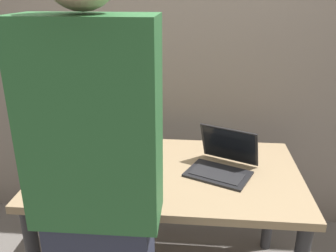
# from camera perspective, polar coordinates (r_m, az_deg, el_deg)

# --- Properties ---
(desk) EXTENTS (1.38, 0.82, 0.74)m
(desk) POSITION_cam_1_polar(r_m,az_deg,el_deg) (1.96, 0.10, -9.64)
(desk) COLOR #9E8460
(desk) RESTS_ON ground
(laptop) EXTENTS (0.41, 0.39, 0.22)m
(laptop) POSITION_cam_1_polar(r_m,az_deg,el_deg) (1.91, 8.71, -5.64)
(laptop) COLOR black
(laptop) RESTS_ON desk
(beer_bottle_amber) EXTENTS (0.06, 0.06, 0.31)m
(beer_bottle_amber) POSITION_cam_1_polar(r_m,az_deg,el_deg) (1.98, -10.61, -2.75)
(beer_bottle_amber) COLOR #1E5123
(beer_bottle_amber) RESTS_ON desk
(beer_bottle_dark) EXTENTS (0.07, 0.07, 0.32)m
(beer_bottle_dark) POSITION_cam_1_polar(r_m,az_deg,el_deg) (2.06, -11.54, -1.48)
(beer_bottle_dark) COLOR brown
(beer_bottle_dark) RESTS_ON desk
(beer_bottle_green) EXTENTS (0.07, 0.07, 0.29)m
(beer_bottle_green) POSITION_cam_1_polar(r_m,az_deg,el_deg) (2.09, -8.70, -1.54)
(beer_bottle_green) COLOR #333333
(beer_bottle_green) RESTS_ON desk
(person_figure) EXTENTS (0.43, 0.30, 1.84)m
(person_figure) POSITION_cam_1_polar(r_m,az_deg,el_deg) (1.29, -10.98, -11.96)
(person_figure) COLOR #2D3347
(person_figure) RESTS_ON ground
(coffee_mug) EXTENTS (0.12, 0.09, 0.11)m
(coffee_mug) POSITION_cam_1_polar(r_m,az_deg,el_deg) (2.02, -5.74, -3.75)
(coffee_mug) COLOR #19598C
(coffee_mug) RESTS_ON desk
(back_wall) EXTENTS (6.00, 0.10, 2.60)m
(back_wall) POSITION_cam_1_polar(r_m,az_deg,el_deg) (2.44, 1.72, 12.95)
(back_wall) COLOR gray
(back_wall) RESTS_ON ground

